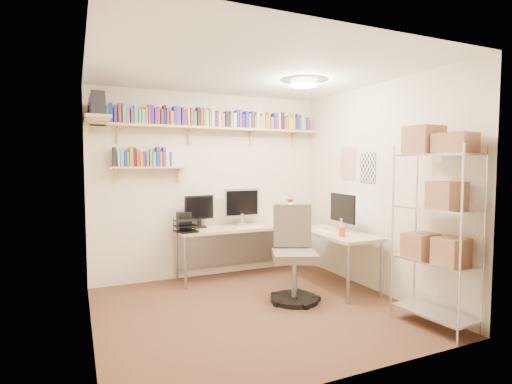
% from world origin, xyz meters
% --- Properties ---
extents(ground, '(3.20, 3.20, 0.00)m').
position_xyz_m(ground, '(0.00, 0.00, 0.00)').
color(ground, '#4F2B21').
rests_on(ground, ground).
extents(room_shell, '(3.24, 3.04, 2.52)m').
position_xyz_m(room_shell, '(0.00, 0.00, 1.55)').
color(room_shell, beige).
rests_on(room_shell, ground).
extents(wall_shelves, '(3.12, 1.09, 0.80)m').
position_xyz_m(wall_shelves, '(-0.41, 1.30, 2.03)').
color(wall_shelves, tan).
rests_on(wall_shelves, ground).
extents(corner_desk, '(2.14, 1.81, 1.20)m').
position_xyz_m(corner_desk, '(0.48, 0.98, 0.69)').
color(corner_desk, tan).
rests_on(corner_desk, ground).
extents(office_chair, '(0.62, 0.63, 1.08)m').
position_xyz_m(office_chair, '(0.53, 0.11, 0.45)').
color(office_chair, black).
rests_on(office_chair, ground).
extents(wire_rack, '(0.43, 0.77, 1.91)m').
position_xyz_m(wire_rack, '(1.36, -1.10, 1.20)').
color(wire_rack, silver).
rests_on(wire_rack, ground).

